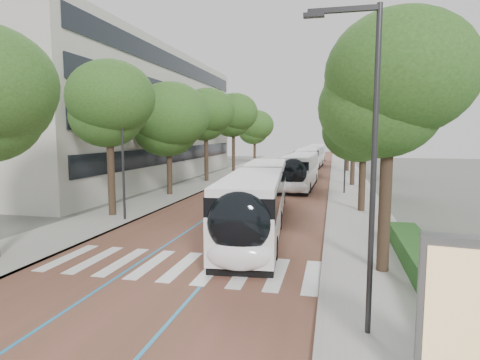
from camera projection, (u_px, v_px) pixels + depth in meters
The scene contains 22 objects.
ground at pixel (166, 275), 14.59m from camera, with size 160.00×160.00×0.00m, color #51544C.
road at pixel (288, 173), 53.29m from camera, with size 11.00×140.00×0.02m, color brown.
sidewalk_left at pixel (234, 171), 54.98m from camera, with size 4.00×140.00×0.12m, color gray.
sidewalk_right at pixel (346, 174), 51.58m from camera, with size 4.00×140.00×0.12m, color gray.
kerb_left at pixel (247, 172), 54.55m from camera, with size 0.20×140.00×0.14m, color gray.
kerb_right at pixel (331, 174), 52.01m from camera, with size 0.20×140.00×0.14m, color gray.
zebra_crossing at pixel (181, 266), 15.51m from camera, with size 10.55×3.60×0.01m.
lane_line_left at pixel (276, 173), 53.65m from camera, with size 0.12×126.00×0.01m, color teal.
lane_line_right at pixel (300, 173), 52.92m from camera, with size 0.12×126.00×0.01m, color teal.
office_building at pixel (105, 118), 45.30m from camera, with size 18.11×40.00×14.00m.
hedge at pixel (437, 282), 12.47m from camera, with size 1.20×14.00×0.80m, color #1E4819.
streetlight_near at pixel (367, 146), 9.64m from camera, with size 1.82×0.20×8.00m.
streetlight_far at pixel (344, 138), 33.83m from camera, with size 1.82×0.20×8.00m.
lamp_post_left at pixel (123, 151), 23.25m from camera, with size 0.14×0.14×8.00m, color #2A2A2C.
trees_left at pixel (203, 120), 41.75m from camera, with size 6.37×60.71×10.04m.
trees_right at pixel (357, 125), 33.81m from camera, with size 5.57×47.30×8.75m.
lead_bus at pixel (259, 197), 22.36m from camera, with size 4.25×18.55×3.20m.
bus_queued_0 at pixel (300, 171), 38.08m from camera, with size 2.83×12.46×3.20m.
bus_queued_1 at pixel (307, 162), 50.51m from camera, with size 3.12×12.50×3.20m.
bus_queued_2 at pixel (313, 157), 62.16m from camera, with size 3.00×12.49×3.20m.
bus_queued_3 at pixel (317, 153), 74.95m from camera, with size 2.61×12.41×3.20m.
ad_panel at pixel (460, 313), 7.57m from camera, with size 1.53×0.66×3.10m.
Camera 1 is at (5.85, -13.12, 5.10)m, focal length 30.00 mm.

